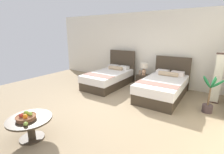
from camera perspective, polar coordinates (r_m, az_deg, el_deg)
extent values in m
cube|color=#958061|center=(4.68, -2.05, -10.67)|extent=(9.36, 9.55, 0.02)
cube|color=silver|center=(6.88, 12.59, 9.63)|extent=(9.36, 0.12, 2.83)
cube|color=#3B2F23|center=(6.43, -1.36, -1.85)|extent=(1.12, 2.07, 0.31)
cube|color=white|center=(6.35, -1.37, 0.56)|extent=(1.16, 2.11, 0.25)
cube|color=#3B2F23|center=(7.18, 3.46, 4.04)|extent=(1.20, 0.06, 1.31)
cube|color=white|center=(7.07, 0.56, 3.67)|extent=(0.40, 0.30, 0.14)
cube|color=white|center=(6.82, 4.03, 3.22)|extent=(0.40, 0.30, 0.14)
cylinder|color=tan|center=(6.74, 1.21, 3.15)|extent=(0.61, 0.15, 0.15)
cube|color=#9E7063|center=(5.86, -4.68, 0.59)|extent=(1.18, 0.40, 0.01)
cube|color=#3B2F23|center=(5.55, 16.97, -5.17)|extent=(1.17, 2.14, 0.33)
cube|color=white|center=(5.46, 17.20, -2.26)|extent=(1.21, 2.18, 0.26)
cube|color=#3B2F23|center=(6.46, 20.09, 1.40)|extent=(1.24, 0.06, 1.20)
cube|color=white|center=(6.23, 17.23, 1.75)|extent=(0.42, 0.30, 0.14)
cube|color=white|center=(6.12, 21.80, 1.10)|extent=(0.42, 0.30, 0.14)
cylinder|color=tan|center=(5.94, 18.92, 1.03)|extent=(0.64, 0.15, 0.15)
cube|color=#9E7063|center=(4.89, 15.39, -2.42)|extent=(1.22, 0.37, 0.01)
cube|color=#3B2F23|center=(6.53, 10.76, -1.17)|extent=(0.46, 0.40, 0.45)
sphere|color=tan|center=(6.32, 10.04, -1.02)|extent=(0.02, 0.02, 0.02)
cylinder|color=tan|center=(6.49, 10.93, 0.89)|extent=(0.14, 0.14, 0.02)
ellipsoid|color=tan|center=(6.46, 10.98, 1.87)|extent=(0.17, 0.17, 0.21)
cylinder|color=#99844C|center=(6.43, 11.03, 2.94)|extent=(0.02, 0.02, 0.04)
cylinder|color=beige|center=(6.41, 11.08, 3.94)|extent=(0.28, 0.28, 0.19)
cylinder|color=#9B8169|center=(6.47, 9.63, 1.51)|extent=(0.10, 0.10, 0.15)
torus|color=#9B8169|center=(6.45, 9.66, 2.21)|extent=(0.09, 0.09, 0.01)
cylinder|color=#3B2F23|center=(3.81, -25.98, -18.43)|extent=(0.46, 0.46, 0.02)
cylinder|color=#3B2F23|center=(3.71, -26.33, -15.94)|extent=(0.14, 0.14, 0.41)
cylinder|color=#3B2F23|center=(3.61, -26.74, -12.91)|extent=(0.83, 0.83, 0.04)
cylinder|color=brown|center=(3.57, -27.70, -12.44)|extent=(0.35, 0.35, 0.06)
torus|color=brown|center=(3.56, -27.76, -11.98)|extent=(0.37, 0.37, 0.02)
sphere|color=#82B03B|center=(3.61, -27.73, -10.94)|extent=(0.08, 0.08, 0.08)
sphere|color=#B1332B|center=(3.56, -29.09, -11.60)|extent=(0.08, 0.08, 0.08)
sphere|color=orange|center=(3.47, -27.94, -12.01)|extent=(0.08, 0.08, 0.08)
sphere|color=#8BB544|center=(3.54, -26.56, -11.39)|extent=(0.08, 0.08, 0.08)
sphere|color=#8DB147|center=(3.35, -27.80, -14.22)|extent=(0.07, 0.07, 0.07)
cube|color=#422B24|center=(5.91, 31.82, -7.16)|extent=(0.25, 0.25, 0.03)
cube|color=silver|center=(5.71, 32.81, -0.37)|extent=(0.21, 0.21, 1.42)
cube|color=#422B24|center=(5.59, 33.85, 6.78)|extent=(0.25, 0.25, 0.02)
cylinder|color=#443534|center=(5.04, 30.19, -9.44)|extent=(0.25, 0.25, 0.21)
cylinder|color=brown|center=(4.92, 30.70, -5.82)|extent=(0.04, 0.04, 0.47)
ellipsoid|color=#196030|center=(4.81, 32.94, -2.03)|extent=(0.32, 0.07, 0.30)
ellipsoid|color=#196030|center=(4.96, 31.81, -1.50)|extent=(0.13, 0.33, 0.30)
ellipsoid|color=#196030|center=(4.89, 30.12, -1.38)|extent=(0.26, 0.20, 0.32)
ellipsoid|color=#196030|center=(4.75, 30.14, -1.67)|extent=(0.24, 0.20, 0.34)
ellipsoid|color=#196030|center=(4.71, 31.86, -1.85)|extent=(0.16, 0.26, 0.36)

